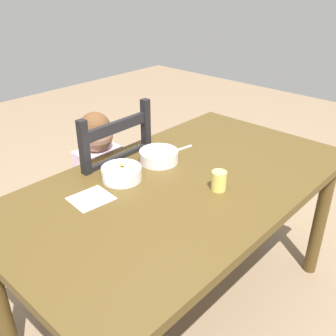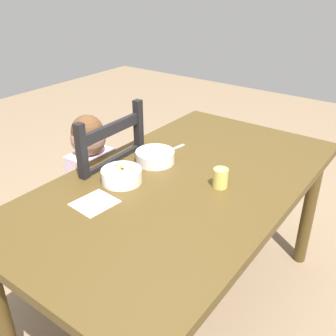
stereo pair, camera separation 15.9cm
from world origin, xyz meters
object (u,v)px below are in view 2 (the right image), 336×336
Objects in this scene: child_figure at (96,178)px; drinking_cup at (220,178)px; spoon at (171,150)px; bowl_of_carrots at (122,175)px; dining_chair at (98,204)px; dining_table at (182,198)px; bowl_of_peas at (155,156)px.

child_figure reaches higher than drinking_cup.
spoon is 1.66× the size of drinking_cup.
drinking_cup is (0.21, -0.36, 0.01)m from bowl_of_carrots.
dining_chair is 12.10× the size of drinking_cup.
bowl_of_carrots is 2.07× the size of drinking_cup.
child_figure is at bearing 68.50° from bowl_of_carrots.
spoon is at bearing -46.21° from dining_chair.
dining_table is 0.24m from bowl_of_peas.
bowl_of_carrots is 0.38m from spoon.
dining_chair is 7.27× the size of spoon.
bowl_of_peas is at bearing -68.49° from child_figure.
drinking_cup reaches higher than bowl_of_carrots.
child_figure is 11.45× the size of drinking_cup.
dining_chair reaches higher than spoon.
dining_table is 8.80× the size of bowl_of_peas.
drinking_cup is (0.10, -0.65, 0.17)m from child_figure.
bowl_of_carrots reaches higher than dining_table.
dining_table is 0.53m from dining_chair.
child_figure is at bearing 111.51° from bowl_of_peas.
dining_chair is 0.45m from bowl_of_carrots.
drinking_cup is at bearing -114.38° from spoon.
bowl_of_carrots is at bearing 120.51° from drinking_cup.
bowl_of_peas and bowl_of_carrots have the same top height.
dining_chair is at bearing 133.79° from spoon.
dining_chair is at bearing 111.14° from bowl_of_peas.
spoon is at bearing 45.71° from dining_table.
spoon is at bearing 6.89° from bowl_of_peas.
dining_table is 1.59× the size of dining_chair.
child_figure is (-0.00, -0.00, 0.16)m from dining_chair.
bowl_of_peas is (0.12, -0.29, 0.16)m from child_figure.
dining_chair reaches higher than bowl_of_carrots.
bowl_of_carrots is 1.24× the size of spoon.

